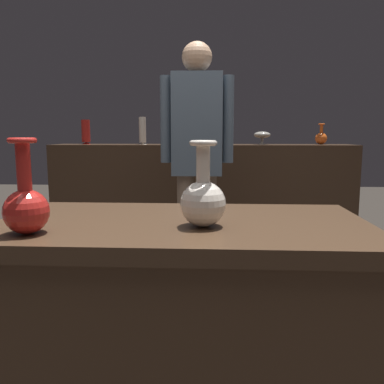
{
  "coord_description": "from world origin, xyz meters",
  "views": [
    {
      "loc": [
        0.1,
        -1.25,
        1.08
      ],
      "look_at": [
        0.04,
        -0.04,
        0.9
      ],
      "focal_mm": 36.92,
      "sensor_mm": 36.0,
      "label": 1
    }
  ],
  "objects_px": {
    "vase_tall_behind": "(26,205)",
    "shelf_vase_far_right": "(321,138)",
    "shelf_vase_left": "(143,131)",
    "shelf_vase_far_left": "(86,132)",
    "shelf_vase_right": "(262,135)",
    "vase_centerpiece": "(203,199)",
    "shelf_vase_center": "(202,136)",
    "visitor_center_back": "(197,150)"
  },
  "relations": [
    {
      "from": "vase_centerpiece",
      "to": "shelf_vase_right",
      "type": "bearing_deg",
      "value": 78.89
    },
    {
      "from": "vase_tall_behind",
      "to": "shelf_vase_far_right",
      "type": "distance_m",
      "value": 2.88
    },
    {
      "from": "shelf_vase_left",
      "to": "visitor_center_back",
      "type": "distance_m",
      "value": 1.04
    },
    {
      "from": "shelf_vase_right",
      "to": "visitor_center_back",
      "type": "height_order",
      "value": "visitor_center_back"
    },
    {
      "from": "vase_centerpiece",
      "to": "visitor_center_back",
      "type": "relative_size",
      "value": 0.16
    },
    {
      "from": "visitor_center_back",
      "to": "shelf_vase_right",
      "type": "bearing_deg",
      "value": -121.62
    },
    {
      "from": "shelf_vase_far_left",
      "to": "shelf_vase_far_right",
      "type": "height_order",
      "value": "shelf_vase_far_left"
    },
    {
      "from": "vase_tall_behind",
      "to": "shelf_vase_far_right",
      "type": "xyz_separation_m",
      "value": [
        1.46,
        2.47,
        0.17
      ]
    },
    {
      "from": "vase_tall_behind",
      "to": "shelf_vase_left",
      "type": "distance_m",
      "value": 2.42
    },
    {
      "from": "vase_tall_behind",
      "to": "visitor_center_back",
      "type": "distance_m",
      "value": 1.56
    },
    {
      "from": "shelf_vase_far_right",
      "to": "shelf_vase_left",
      "type": "relative_size",
      "value": 0.76
    },
    {
      "from": "shelf_vase_right",
      "to": "shelf_vase_far_right",
      "type": "bearing_deg",
      "value": 7.71
    },
    {
      "from": "shelf_vase_far_left",
      "to": "shelf_vase_center",
      "type": "relative_size",
      "value": 1.57
    },
    {
      "from": "shelf_vase_far_left",
      "to": "shelf_vase_center",
      "type": "xyz_separation_m",
      "value": [
        1.04,
        -0.02,
        -0.03
      ]
    },
    {
      "from": "shelf_vase_right",
      "to": "shelf_vase_left",
      "type": "xyz_separation_m",
      "value": [
        -1.04,
        0.0,
        0.03
      ]
    },
    {
      "from": "visitor_center_back",
      "to": "shelf_vase_far_right",
      "type": "bearing_deg",
      "value": -138.47
    },
    {
      "from": "shelf_vase_far_left",
      "to": "shelf_vase_far_right",
      "type": "bearing_deg",
      "value": 0.61
    },
    {
      "from": "vase_centerpiece",
      "to": "vase_tall_behind",
      "type": "relative_size",
      "value": 0.97
    },
    {
      "from": "shelf_vase_right",
      "to": "visitor_center_back",
      "type": "bearing_deg",
      "value": -120.37
    },
    {
      "from": "shelf_vase_far_left",
      "to": "visitor_center_back",
      "type": "xyz_separation_m",
      "value": [
        1.03,
        -0.95,
        -0.12
      ]
    },
    {
      "from": "shelf_vase_right",
      "to": "vase_tall_behind",
      "type": "bearing_deg",
      "value": -111.41
    },
    {
      "from": "shelf_vase_far_left",
      "to": "shelf_vase_right",
      "type": "distance_m",
      "value": 1.56
    },
    {
      "from": "shelf_vase_right",
      "to": "shelf_vase_far_left",
      "type": "bearing_deg",
      "value": 178.23
    },
    {
      "from": "shelf_vase_far_left",
      "to": "shelf_vase_center",
      "type": "distance_m",
      "value": 1.04
    },
    {
      "from": "shelf_vase_far_right",
      "to": "shelf_vase_center",
      "type": "relative_size",
      "value": 1.31
    },
    {
      "from": "vase_tall_behind",
      "to": "vase_centerpiece",
      "type": "bearing_deg",
      "value": 13.11
    },
    {
      "from": "shelf_vase_far_right",
      "to": "shelf_vase_right",
      "type": "bearing_deg",
      "value": -172.29
    },
    {
      "from": "shelf_vase_right",
      "to": "shelf_vase_far_right",
      "type": "distance_m",
      "value": 0.53
    },
    {
      "from": "visitor_center_back",
      "to": "vase_tall_behind",
      "type": "bearing_deg",
      "value": 73.29
    },
    {
      "from": "shelf_vase_right",
      "to": "shelf_vase_center",
      "type": "distance_m",
      "value": 0.52
    },
    {
      "from": "vase_tall_behind",
      "to": "shelf_vase_left",
      "type": "height_order",
      "value": "shelf_vase_left"
    },
    {
      "from": "vase_centerpiece",
      "to": "shelf_vase_center",
      "type": "bearing_deg",
      "value": 91.75
    },
    {
      "from": "vase_centerpiece",
      "to": "visitor_center_back",
      "type": "bearing_deg",
      "value": 93.18
    },
    {
      "from": "vase_tall_behind",
      "to": "shelf_vase_far_right",
      "type": "height_order",
      "value": "shelf_vase_far_right"
    },
    {
      "from": "vase_centerpiece",
      "to": "shelf_vase_far_right",
      "type": "height_order",
      "value": "shelf_vase_far_right"
    },
    {
      "from": "vase_centerpiece",
      "to": "shelf_vase_far_right",
      "type": "bearing_deg",
      "value": 67.65
    },
    {
      "from": "vase_centerpiece",
      "to": "shelf_vase_left",
      "type": "distance_m",
      "value": 2.37
    },
    {
      "from": "vase_tall_behind",
      "to": "shelf_vase_far_right",
      "type": "relative_size",
      "value": 1.49
    },
    {
      "from": "vase_centerpiece",
      "to": "shelf_vase_left",
      "type": "height_order",
      "value": "shelf_vase_left"
    },
    {
      "from": "shelf_vase_left",
      "to": "vase_centerpiece",
      "type": "bearing_deg",
      "value": -75.52
    },
    {
      "from": "shelf_vase_right",
      "to": "visitor_center_back",
      "type": "xyz_separation_m",
      "value": [
        -0.53,
        -0.9,
        -0.1
      ]
    },
    {
      "from": "vase_tall_behind",
      "to": "shelf_vase_right",
      "type": "height_order",
      "value": "shelf_vase_right"
    }
  ]
}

